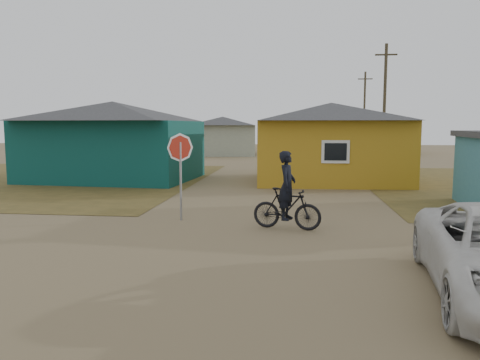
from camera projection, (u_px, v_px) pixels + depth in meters
The scene contains 11 objects.
ground at pixel (258, 258), 9.89m from camera, with size 120.00×120.00×0.00m, color olive.
grass_nw at pixel (10, 179), 24.33m from camera, with size 20.00×18.00×0.00m, color brown.
house_teal at pixel (114, 140), 23.95m from camera, with size 8.93×7.08×4.00m.
house_yellow at pixel (330, 141), 23.18m from camera, with size 7.72×6.76×3.90m.
house_pale_west at pixel (223, 135), 43.91m from camera, with size 7.04×6.15×3.60m.
house_beige_east at pixel (386, 134), 47.98m from camera, with size 6.95×6.05×3.60m.
house_pale_north at pixel (173, 134), 56.68m from camera, with size 6.28×5.81×3.40m.
utility_pole_near at pixel (384, 104), 30.36m from camera, with size 1.40×0.20×8.00m.
utility_pole_far at pixel (364, 112), 46.03m from camera, with size 1.40×0.20×8.00m.
stop_sign at pixel (180, 157), 13.60m from camera, with size 0.80×0.31×2.56m.
cyclist at pixel (287, 201), 12.54m from camera, with size 1.94×0.93×2.11m.
Camera 1 is at (0.75, -9.61, 2.79)m, focal length 35.00 mm.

